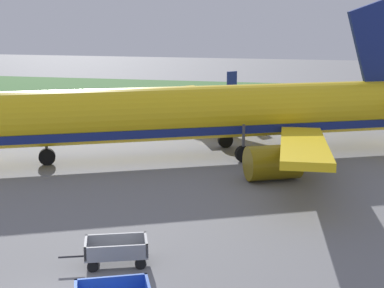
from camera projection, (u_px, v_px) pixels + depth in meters
name	position (u px, v px, depth m)	size (l,w,h in m)	color
grass_strip	(245.00, 96.00, 68.89)	(220.00, 28.00, 0.06)	#3D7033
airplane	(214.00, 113.00, 40.10)	(35.49, 29.16, 11.34)	yellow
baggage_cart_fourth_in_row	(116.00, 250.00, 23.06)	(3.59, 2.17, 1.07)	gray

